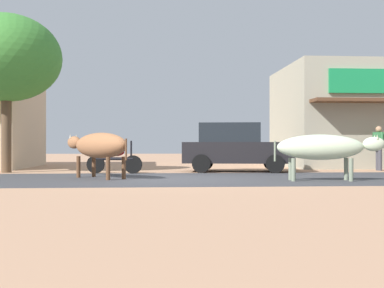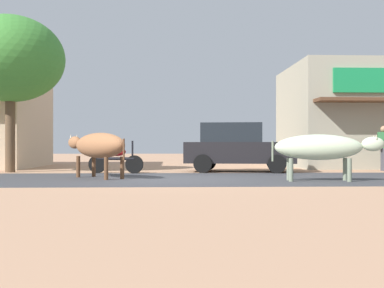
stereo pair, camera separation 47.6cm
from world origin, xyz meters
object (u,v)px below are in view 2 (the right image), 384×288
Objects in this scene: roadside_tree at (10,59)px; cow_far_dark at (322,148)px; cow_near_brown at (98,146)px; pedestrian_by_shop at (384,145)px; parked_motorcycle at (117,159)px; parked_hatchback_car at (238,147)px.

cow_far_dark is (9.09, -4.53, -2.91)m from roadside_tree.
cow_near_brown is 1.51× the size of pedestrian_by_shop.
pedestrian_by_shop is (9.16, 1.18, 0.46)m from parked_motorcycle.
pedestrian_by_shop reaches higher than cow_far_dark.
roadside_tree is 5.41m from cow_near_brown.
cow_far_dark is at bearing -126.80° from pedestrian_by_shop.
cow_near_brown is at bearing -96.13° from parked_motorcycle.
cow_near_brown is at bearing -43.20° from roadside_tree.
cow_near_brown reaches higher than cow_far_dark.
roadside_tree is 1.87× the size of cow_far_dark.
pedestrian_by_shop is at bearing 7.34° from parked_motorcycle.
parked_hatchback_car is at bearing 0.32° from roadside_tree.
pedestrian_by_shop is at bearing 1.70° from roadside_tree.
pedestrian_by_shop is (5.17, 0.34, 0.08)m from parked_hatchback_car.
cow_far_dark is (1.50, -4.57, -0.00)m from parked_hatchback_car.
pedestrian_by_shop is (9.42, 3.52, 0.04)m from cow_near_brown.
parked_motorcycle is at bearing 145.84° from cow_far_dark.
parked_hatchback_car reaches higher than cow_near_brown.
cow_far_dark is at bearing -26.49° from roadside_tree.
parked_hatchback_car is (7.59, 0.04, -2.91)m from roadside_tree.
roadside_tree is 1.34× the size of parked_hatchback_car.
cow_near_brown is at bearing 166.41° from cow_far_dark.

